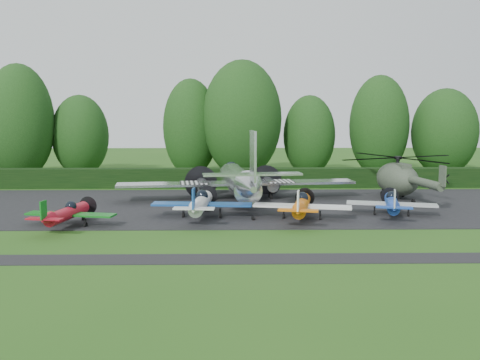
{
  "coord_description": "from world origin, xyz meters",
  "views": [
    {
      "loc": [
        0.83,
        -33.84,
        7.92
      ],
      "look_at": [
        1.57,
        7.76,
        2.5
      ],
      "focal_mm": 40.0,
      "sensor_mm": 36.0,
      "label": 1
    }
  ],
  "objects_px": {
    "light_plane_blue": "(392,203)",
    "light_plane_red": "(68,213)",
    "helicopter": "(397,176)",
    "light_plane_orange": "(302,205)",
    "transport_plane": "(239,181)",
    "light_plane_white": "(201,203)"
  },
  "relations": [
    {
      "from": "light_plane_blue",
      "to": "light_plane_red",
      "type": "bearing_deg",
      "value": 174.11
    },
    {
      "from": "helicopter",
      "to": "light_plane_orange",
      "type": "bearing_deg",
      "value": -127.82
    },
    {
      "from": "light_plane_red",
      "to": "light_plane_blue",
      "type": "distance_m",
      "value": 23.4
    },
    {
      "from": "transport_plane",
      "to": "light_plane_white",
      "type": "distance_m",
      "value": 7.53
    },
    {
      "from": "light_plane_blue",
      "to": "helicopter",
      "type": "xyz_separation_m",
      "value": [
        2.97,
        8.24,
        1.0
      ]
    },
    {
      "from": "light_plane_red",
      "to": "helicopter",
      "type": "xyz_separation_m",
      "value": [
        26.13,
        11.58,
        1.06
      ]
    },
    {
      "from": "transport_plane",
      "to": "light_plane_red",
      "type": "distance_m",
      "value": 15.32
    },
    {
      "from": "transport_plane",
      "to": "light_plane_white",
      "type": "height_order",
      "value": "transport_plane"
    },
    {
      "from": "light_plane_orange",
      "to": "light_plane_blue",
      "type": "relative_size",
      "value": 1.07
    },
    {
      "from": "light_plane_white",
      "to": "helicopter",
      "type": "distance_m",
      "value": 19.34
    },
    {
      "from": "transport_plane",
      "to": "light_plane_orange",
      "type": "xyz_separation_m",
      "value": [
        4.43,
        -7.63,
        -0.74
      ]
    },
    {
      "from": "light_plane_blue",
      "to": "helicopter",
      "type": "bearing_deg",
      "value": 56.09
    },
    {
      "from": "transport_plane",
      "to": "light_plane_blue",
      "type": "height_order",
      "value": "transport_plane"
    },
    {
      "from": "helicopter",
      "to": "light_plane_white",
      "type": "bearing_deg",
      "value": -144.55
    },
    {
      "from": "light_plane_red",
      "to": "light_plane_blue",
      "type": "relative_size",
      "value": 0.94
    },
    {
      "from": "transport_plane",
      "to": "helicopter",
      "type": "distance_m",
      "value": 14.46
    },
    {
      "from": "transport_plane",
      "to": "light_plane_red",
      "type": "relative_size",
      "value": 3.2
    },
    {
      "from": "transport_plane",
      "to": "light_plane_orange",
      "type": "relative_size",
      "value": 2.8
    },
    {
      "from": "transport_plane",
      "to": "light_plane_blue",
      "type": "bearing_deg",
      "value": -22.8
    },
    {
      "from": "light_plane_orange",
      "to": "light_plane_blue",
      "type": "xyz_separation_m",
      "value": [
        6.93,
        1.23,
        -0.08
      ]
    },
    {
      "from": "helicopter",
      "to": "light_plane_red",
      "type": "bearing_deg",
      "value": -147.64
    },
    {
      "from": "light_plane_red",
      "to": "helicopter",
      "type": "bearing_deg",
      "value": 13.38
    }
  ]
}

